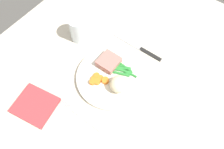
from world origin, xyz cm
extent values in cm
cube|color=beige|center=(0.00, 0.00, 1.00)|extent=(120.00, 90.00, 2.00)
cylinder|color=white|center=(2.19, -1.73, 2.80)|extent=(24.55, 24.55, 1.60)
cube|color=#B2756B|center=(5.50, 2.14, 4.82)|extent=(7.09, 6.80, 2.44)
ellipsoid|color=beige|center=(-0.02, -6.15, 5.99)|extent=(6.10, 6.15, 4.79)
cylinder|color=orange|center=(-1.02, 2.43, 4.05)|extent=(2.10, 2.10, 0.91)
cylinder|color=orange|center=(-2.51, 2.56, 4.01)|extent=(1.89, 1.89, 0.83)
cylinder|color=orange|center=(-3.92, 1.94, 4.21)|extent=(2.00, 2.00, 1.22)
cylinder|color=orange|center=(-0.82, -1.14, 4.19)|extent=(2.52, 2.52, 1.18)
cylinder|color=orange|center=(-1.05, 0.79, 4.03)|extent=(2.23, 2.23, 0.86)
cylinder|color=orange|center=(-2.80, 0.88, 4.18)|extent=(2.33, 2.33, 1.16)
cylinder|color=#2D8C38|center=(4.66, -4.09, 4.04)|extent=(2.76, 5.46, 0.88)
cylinder|color=#2D8C38|center=(5.63, -2.95, 3.98)|extent=(3.94, 7.93, 0.77)
cylinder|color=#2D8C38|center=(7.25, -2.21, 3.94)|extent=(2.85, 6.46, 0.68)
cylinder|color=#2D8C38|center=(4.29, -2.92, 3.95)|extent=(4.34, 7.28, 0.69)
cylinder|color=#2D8C38|center=(5.97, -3.56, 3.97)|extent=(1.24, 5.85, 0.75)
cylinder|color=#2D8C38|center=(7.70, -2.31, 4.03)|extent=(1.51, 7.78, 0.85)
cylinder|color=#2D8C38|center=(6.09, -3.58, 3.90)|extent=(2.35, 6.58, 0.60)
cylinder|color=#2D8C38|center=(6.41, -5.43, 3.96)|extent=(1.21, 6.80, 0.71)
cylinder|color=#2D8C38|center=(6.69, -2.80, 3.98)|extent=(3.10, 5.99, 0.76)
cylinder|color=#2D8C38|center=(6.19, -2.83, 3.98)|extent=(0.99, 7.87, 0.75)
cube|color=silver|center=(-14.71, -3.73, 2.20)|extent=(1.00, 13.00, 0.40)
cube|color=silver|center=(-15.31, 4.57, 2.20)|extent=(0.24, 3.60, 0.40)
cube|color=silver|center=(-14.91, 4.57, 2.20)|extent=(0.24, 3.60, 0.40)
cube|color=silver|center=(-14.51, 4.57, 2.20)|extent=(0.24, 3.60, 0.40)
cube|color=silver|center=(-14.11, 4.57, 2.20)|extent=(0.24, 3.60, 0.40)
cube|color=black|center=(18.66, -7.23, 2.20)|extent=(1.30, 9.00, 0.64)
cube|color=silver|center=(18.66, 2.77, 2.20)|extent=(1.70, 12.00, 0.40)
cylinder|color=silver|center=(9.69, 18.92, 6.84)|extent=(7.21, 7.21, 9.68)
cylinder|color=silver|center=(9.69, 18.92, 3.91)|extent=(6.63, 6.63, 3.82)
cube|color=#B2383D|center=(-20.93, 12.10, 2.73)|extent=(13.19, 14.25, 1.47)
camera|label=1|loc=(-27.50, -23.68, 69.98)|focal=35.60mm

